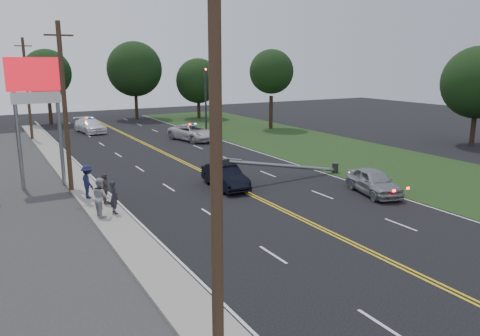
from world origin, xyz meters
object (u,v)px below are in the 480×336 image
utility_pole_far (27,89)px  bystander_b (101,197)px  emergency_a (193,132)px  utility_pole_near (216,185)px  waiting_sedan (374,182)px  bystander_d (105,189)px  crashed_sedan (225,176)px  emergency_b (90,125)px  bystander_c (88,182)px  utility_pole_mid (65,108)px  bystander_a (114,197)px  traffic_signal (206,94)px  pylon_sign (35,91)px  fallen_streetlight (290,166)px

utility_pole_far → bystander_b: (0.46, -27.91, -3.97)m
emergency_a → bystander_b: 23.96m
utility_pole_near → waiting_sedan: utility_pole_near is taller
bystander_d → utility_pole_near: bearing=170.5°
crashed_sedan → emergency_b: emergency_b is taller
bystander_b → waiting_sedan: bearing=-110.5°
bystander_b → bystander_c: (0.10, 3.60, -0.03)m
utility_pole_mid → bystander_a: bearing=-78.9°
waiting_sedan → bystander_c: size_ratio=2.30×
traffic_signal → utility_pole_far: bearing=167.1°
utility_pole_mid → bystander_c: utility_pole_mid is taller
traffic_signal → utility_pole_far: (-17.50, 4.00, 0.88)m
pylon_sign → bystander_c: (1.86, -4.31, -4.92)m
utility_pole_mid → waiting_sedan: 18.76m
utility_pole_mid → utility_pole_far: same height
utility_pole_mid → emergency_a: size_ratio=1.74×
emergency_a → bystander_b: size_ratio=2.90×
fallen_streetlight → utility_pole_far: 29.54m
bystander_b → bystander_d: bystander_b is taller
utility_pole_mid → waiting_sedan: size_ratio=2.26×
pylon_sign → bystander_c: pylon_sign is taller
traffic_signal → utility_pole_near: size_ratio=0.70×
emergency_a → bystander_d: bystander_d is taller
traffic_signal → utility_pole_mid: size_ratio=0.70×
pylon_sign → traffic_signal: size_ratio=1.13×
crashed_sedan → bystander_c: 8.18m
utility_pole_near → utility_pole_far: bearing=90.0°
utility_pole_mid → utility_pole_far: (0.00, 22.00, 0.00)m
traffic_signal → emergency_b: 13.35m
fallen_streetlight → utility_pole_mid: bearing=163.4°
traffic_signal → bystander_a: 29.05m
utility_pole_far → crashed_sedan: 27.52m
utility_pole_near → emergency_b: (6.19, 44.21, -4.30)m
pylon_sign → bystander_a: bearing=-72.6°
pylon_sign → crashed_sedan: 12.61m
fallen_streetlight → utility_pole_near: utility_pole_near is taller
waiting_sedan → utility_pole_far: bearing=130.9°
waiting_sedan → emergency_b: bearing=120.1°
pylon_sign → utility_pole_far: bearing=86.3°
fallen_streetlight → bystander_d: bearing=179.9°
emergency_a → emergency_b: emergency_a is taller
waiting_sedan → emergency_a: (-1.62, 23.15, 0.05)m
emergency_b → traffic_signal: bearing=-37.3°
emergency_a → utility_pole_near: bearing=-126.0°
bystander_b → bystander_d: size_ratio=1.15×
emergency_b → pylon_sign: bearing=-117.1°
utility_pole_far → bystander_b: utility_pole_far is taller
traffic_signal → crashed_sedan: size_ratio=1.59×
bystander_d → crashed_sedan: bearing=-94.0°
fallen_streetlight → utility_pole_mid: (-13.39, 4.00, 4.17)m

